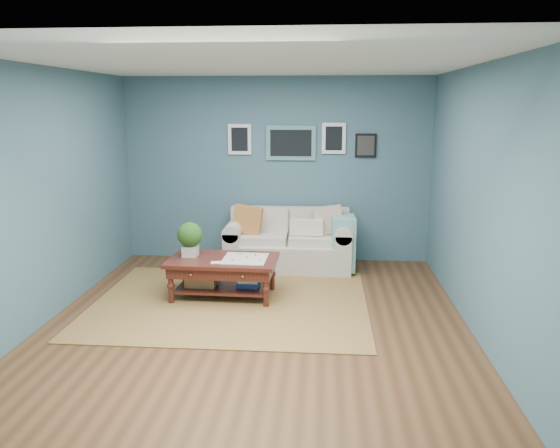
# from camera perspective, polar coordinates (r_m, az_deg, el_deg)

# --- Properties ---
(room_shell) EXTENTS (5.00, 5.02, 2.70)m
(room_shell) POSITION_cam_1_polar(r_m,az_deg,el_deg) (5.68, -2.47, 2.88)
(room_shell) COLOR brown
(room_shell) RESTS_ON ground
(area_rug) EXTENTS (3.20, 2.56, 0.01)m
(area_rug) POSITION_cam_1_polar(r_m,az_deg,el_deg) (6.55, -5.18, -8.15)
(area_rug) COLOR brown
(area_rug) RESTS_ON ground
(loveseat) EXTENTS (1.81, 0.82, 0.93)m
(loveseat) POSITION_cam_1_polar(r_m,az_deg,el_deg) (7.77, 1.48, -1.91)
(loveseat) COLOR beige
(loveseat) RESTS_ON ground
(coffee_table) EXTENTS (1.32, 0.79, 0.91)m
(coffee_table) POSITION_cam_1_polar(r_m,az_deg,el_deg) (6.65, -6.56, -4.24)
(coffee_table) COLOR #360F0D
(coffee_table) RESTS_ON ground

